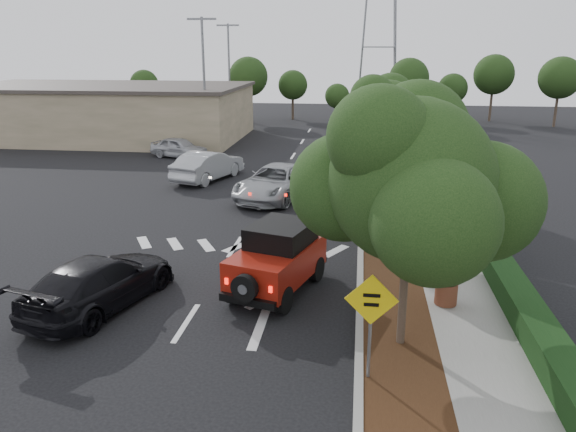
% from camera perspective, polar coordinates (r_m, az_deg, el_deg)
% --- Properties ---
extents(ground, '(120.00, 120.00, 0.00)m').
position_cam_1_polar(ground, '(15.51, -10.30, -10.63)').
color(ground, black).
rests_on(ground, ground).
extents(curb, '(0.20, 70.00, 0.15)m').
position_cam_1_polar(curb, '(26.03, 7.44, 1.09)').
color(curb, '#9E9B93').
rests_on(curb, ground).
extents(planting_strip, '(1.80, 70.00, 0.12)m').
position_cam_1_polar(planting_strip, '(26.06, 9.64, 0.98)').
color(planting_strip, black).
rests_on(planting_strip, ground).
extents(sidewalk, '(2.00, 70.00, 0.12)m').
position_cam_1_polar(sidewalk, '(26.21, 13.79, 0.82)').
color(sidewalk, gray).
rests_on(sidewalk, ground).
extents(hedge, '(0.80, 70.00, 0.80)m').
position_cam_1_polar(hedge, '(26.33, 16.86, 1.41)').
color(hedge, black).
rests_on(hedge, ground).
extents(commercial_building, '(22.00, 12.00, 4.00)m').
position_cam_1_polar(commercial_building, '(47.94, -18.22, 9.95)').
color(commercial_building, '#7F7658').
rests_on(commercial_building, ground).
extents(transmission_tower, '(7.00, 4.00, 28.00)m').
position_cam_1_polar(transmission_tower, '(61.50, 8.89, 10.06)').
color(transmission_tower, slate).
rests_on(transmission_tower, ground).
extents(street_tree_near, '(3.80, 3.80, 5.92)m').
position_cam_1_polar(street_tree_near, '(14.48, 11.29, -12.82)').
color(street_tree_near, black).
rests_on(street_tree_near, ground).
extents(street_tree_mid, '(3.20, 3.20, 5.32)m').
position_cam_1_polar(street_tree_mid, '(20.84, 10.13, -3.29)').
color(street_tree_mid, black).
rests_on(street_tree_mid, ground).
extents(street_tree_far, '(3.40, 3.40, 5.62)m').
position_cam_1_polar(street_tree_far, '(27.04, 9.56, 1.43)').
color(street_tree_far, black).
rests_on(street_tree_far, ground).
extents(light_pole_a, '(2.00, 0.22, 9.00)m').
position_cam_1_polar(light_pole_a, '(41.18, -8.22, 6.79)').
color(light_pole_a, slate).
rests_on(light_pole_a, ground).
extents(light_pole_b, '(2.00, 0.22, 9.00)m').
position_cam_1_polar(light_pole_b, '(52.92, -5.83, 9.09)').
color(light_pole_b, slate).
rests_on(light_pole_b, ground).
extents(red_jeep, '(2.75, 4.18, 2.05)m').
position_cam_1_polar(red_jeep, '(16.85, -0.83, -4.17)').
color(red_jeep, black).
rests_on(red_jeep, ground).
extents(silver_suv_ahead, '(4.13, 6.21, 1.58)m').
position_cam_1_polar(silver_suv_ahead, '(27.17, -1.18, 3.46)').
color(silver_suv_ahead, '#9B9EA3').
rests_on(silver_suv_ahead, ground).
extents(black_suv_oncoming, '(3.35, 5.46, 1.48)m').
position_cam_1_polar(black_suv_oncoming, '(16.74, -18.54, -6.36)').
color(black_suv_oncoming, black).
rests_on(black_suv_oncoming, ground).
extents(silver_sedan_oncoming, '(3.22, 5.21, 1.62)m').
position_cam_1_polar(silver_sedan_oncoming, '(31.25, -8.12, 5.11)').
color(silver_sedan_oncoming, '#9EA0A5').
rests_on(silver_sedan_oncoming, ground).
extents(parked_suv, '(4.24, 2.78, 1.34)m').
position_cam_1_polar(parked_suv, '(38.01, -11.00, 6.84)').
color(parked_suv, '#A7A8AE').
rests_on(parked_suv, ground).
extents(speed_hump_sign, '(1.14, 0.10, 2.43)m').
position_cam_1_polar(speed_hump_sign, '(12.19, 8.42, -9.68)').
color(speed_hump_sign, slate).
rests_on(speed_hump_sign, ground).
extents(terracotta_planter, '(0.78, 0.78, 1.36)m').
position_cam_1_polar(terracotta_planter, '(16.32, 15.89, -6.05)').
color(terracotta_planter, brown).
rests_on(terracotta_planter, ground).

